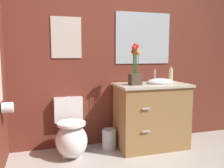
% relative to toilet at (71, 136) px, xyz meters
% --- Properties ---
extents(wall_back, '(4.54, 0.05, 2.50)m').
position_rel_toilet_xyz_m(wall_back, '(0.92, 0.30, 1.01)').
color(wall_back, maroon).
rests_on(wall_back, ground_plane).
extents(toilet, '(0.38, 0.59, 0.69)m').
position_rel_toilet_xyz_m(toilet, '(0.00, 0.00, 0.00)').
color(toilet, white).
rests_on(toilet, ground_plane).
extents(vanity_cabinet, '(0.94, 0.56, 1.03)m').
position_rel_toilet_xyz_m(vanity_cabinet, '(1.06, -0.03, 0.19)').
color(vanity_cabinet, '#9E7242').
rests_on(vanity_cabinet, ground_plane).
extents(flower_vase, '(0.14, 0.14, 0.52)m').
position_rel_toilet_xyz_m(flower_vase, '(0.81, -0.06, 0.79)').
color(flower_vase, '#4C3D2D').
rests_on(flower_vase, vanity_cabinet).
extents(soap_bottle, '(0.05, 0.05, 0.21)m').
position_rel_toilet_xyz_m(soap_bottle, '(1.35, 0.01, 0.70)').
color(soap_bottle, beige).
rests_on(soap_bottle, vanity_cabinet).
extents(trash_bin, '(0.18, 0.18, 0.27)m').
position_rel_toilet_xyz_m(trash_bin, '(0.49, 0.03, -0.11)').
color(trash_bin, '#B7B7BC').
rests_on(trash_bin, ground_plane).
extents(wall_poster, '(0.38, 0.01, 0.52)m').
position_rel_toilet_xyz_m(wall_poster, '(0.00, 0.27, 1.20)').
color(wall_poster, beige).
extents(wall_mirror, '(0.80, 0.01, 0.70)m').
position_rel_toilet_xyz_m(wall_mirror, '(1.06, 0.27, 1.21)').
color(wall_mirror, '#B2BCC6').
extents(toilet_paper_roll, '(0.11, 0.11, 0.11)m').
position_rel_toilet_xyz_m(toilet_paper_roll, '(-0.67, -0.20, 0.44)').
color(toilet_paper_roll, white).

